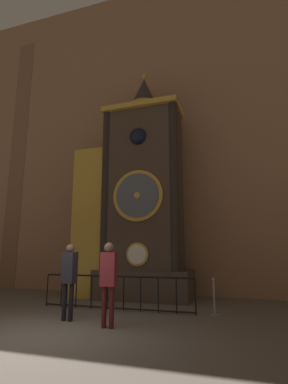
{
  "coord_description": "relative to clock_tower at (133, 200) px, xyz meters",
  "views": [
    {
      "loc": [
        3.87,
        -5.22,
        1.6
      ],
      "look_at": [
        0.48,
        5.23,
        3.83
      ],
      "focal_mm": 28.0,
      "sensor_mm": 36.0,
      "label": 1
    }
  ],
  "objects": [
    {
      "name": "railing_fence",
      "position": [
        0.27,
        -2.15,
        -3.0
      ],
      "size": [
        4.61,
        0.05,
        0.95
      ],
      "color": "black",
      "rests_on": "ground_plane"
    },
    {
      "name": "visitor_near",
      "position": [
        -0.27,
        -3.78,
        -2.44
      ],
      "size": [
        0.36,
        0.26,
        1.81
      ],
      "rotation": [
        0.0,
        0.0,
        -0.11
      ],
      "color": "black",
      "rests_on": "ground_plane"
    },
    {
      "name": "cathedral_back_wall",
      "position": [
        -0.14,
        1.42,
        3.52
      ],
      "size": [
        24.0,
        0.32,
        14.12
      ],
      "color": "#936B4C",
      "rests_on": "ground_plane"
    },
    {
      "name": "clock_tower",
      "position": [
        0.0,
        0.0,
        0.0
      ],
      "size": [
        4.39,
        1.78,
        8.74
      ],
      "color": "#423328",
      "rests_on": "ground_plane"
    },
    {
      "name": "stanchion_post",
      "position": [
        3.02,
        -1.95,
        -3.23
      ],
      "size": [
        0.28,
        0.28,
        0.94
      ],
      "color": "gray",
      "rests_on": "ground_plane"
    },
    {
      "name": "visitor_far",
      "position": [
        0.94,
        -4.1,
        -2.42
      ],
      "size": [
        0.36,
        0.25,
        1.82
      ],
      "rotation": [
        0.0,
        0.0,
        0.08
      ],
      "color": "#461518",
      "rests_on": "ground_plane"
    },
    {
      "name": "ground_plane",
      "position": [
        -0.05,
        -5.2,
        -3.53
      ],
      "size": [
        28.0,
        28.0,
        0.0
      ],
      "primitive_type": "plane",
      "color": "brown"
    }
  ]
}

